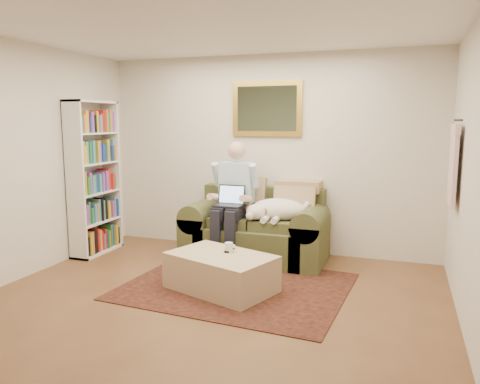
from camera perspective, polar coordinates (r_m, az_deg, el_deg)
The scene contains 12 objects.
room_shell at distance 4.25m, azimuth -4.67°, elevation 2.65°, with size 4.51×5.00×2.61m.
rug at distance 5.07m, azimuth -0.45°, elevation -11.39°, with size 2.27×1.82×0.01m, color black.
sofa at distance 5.96m, azimuth 1.95°, elevation -5.29°, with size 1.77×0.90×1.06m.
seated_man at distance 5.80m, azimuth -1.00°, elevation -1.25°, with size 0.58×0.83×1.49m, color #8CC3D8, non-canonical shape.
laptop at distance 5.73m, azimuth -1.24°, elevation -1.00°, with size 0.34×0.27×0.25m.
sleeping_dog at distance 5.71m, azimuth 4.74°, elevation -2.13°, with size 0.73×0.46×0.27m, color white, non-canonical shape.
ottoman at distance 4.91m, azimuth -2.30°, elevation -9.76°, with size 1.06×0.67×0.38m, color tan.
coffee_mug at distance 4.92m, azimuth -1.38°, elevation -6.75°, with size 0.08×0.08×0.10m, color white.
tv_remote at distance 4.96m, azimuth -1.28°, elevation -7.13°, with size 0.05×0.15×0.02m, color black.
bookshelf at distance 6.42m, azimuth -17.37°, elevation 1.63°, with size 0.28×0.80×2.00m, color white, non-canonical shape.
wall_mirror at distance 6.22m, azimuth 3.29°, elevation 10.11°, with size 0.94×0.04×0.72m.
hanging_shirt at distance 5.14m, azimuth 24.58°, elevation 3.50°, with size 0.06×0.52×0.90m, color beige, non-canonical shape.
Camera 1 is at (1.72, -3.50, 1.75)m, focal length 35.00 mm.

